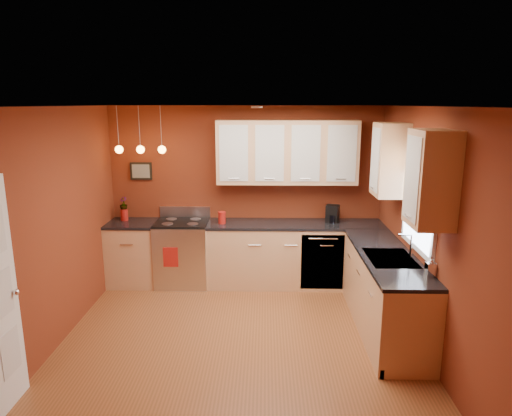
{
  "coord_description": "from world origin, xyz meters",
  "views": [
    {
      "loc": [
        0.29,
        -4.58,
        2.63
      ],
      "look_at": [
        0.18,
        1.0,
        1.34
      ],
      "focal_mm": 32.0,
      "sensor_mm": 36.0,
      "label": 1
    }
  ],
  "objects_px": {
    "sink": "(390,260)",
    "coffee_maker": "(333,214)",
    "soap_pump": "(431,266)",
    "gas_range": "(183,252)",
    "red_canister": "(222,218)"
  },
  "relations": [
    {
      "from": "coffee_maker",
      "to": "soap_pump",
      "type": "relative_size",
      "value": 1.22
    },
    {
      "from": "coffee_maker",
      "to": "sink",
      "type": "bearing_deg",
      "value": -52.7
    },
    {
      "from": "sink",
      "to": "coffee_maker",
      "type": "distance_m",
      "value": 1.63
    },
    {
      "from": "gas_range",
      "to": "soap_pump",
      "type": "bearing_deg",
      "value": -35.55
    },
    {
      "from": "sink",
      "to": "red_canister",
      "type": "xyz_separation_m",
      "value": [
        -2.03,
        1.45,
        0.11
      ]
    },
    {
      "from": "red_canister",
      "to": "coffee_maker",
      "type": "distance_m",
      "value": 1.6
    },
    {
      "from": "sink",
      "to": "gas_range",
      "type": "bearing_deg",
      "value": 150.22
    },
    {
      "from": "gas_range",
      "to": "coffee_maker",
      "type": "distance_m",
      "value": 2.27
    },
    {
      "from": "sink",
      "to": "coffee_maker",
      "type": "relative_size",
      "value": 2.76
    },
    {
      "from": "soap_pump",
      "to": "coffee_maker",
      "type": "bearing_deg",
      "value": 107.83
    },
    {
      "from": "gas_range",
      "to": "coffee_maker",
      "type": "relative_size",
      "value": 4.38
    },
    {
      "from": "red_canister",
      "to": "soap_pump",
      "type": "height_order",
      "value": "soap_pump"
    },
    {
      "from": "sink",
      "to": "red_canister",
      "type": "bearing_deg",
      "value": 144.41
    },
    {
      "from": "gas_range",
      "to": "red_canister",
      "type": "bearing_deg",
      "value": -4.56
    },
    {
      "from": "sink",
      "to": "red_canister",
      "type": "relative_size",
      "value": 4.04
    }
  ]
}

